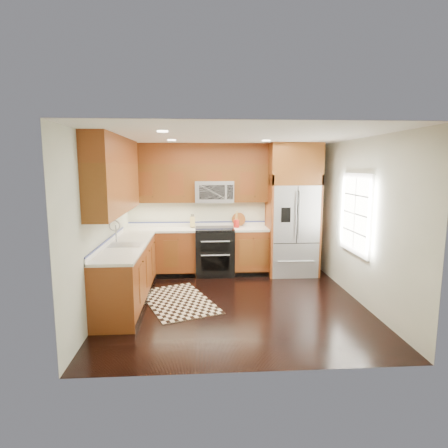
{
  "coord_description": "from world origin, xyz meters",
  "views": [
    {
      "loc": [
        -0.55,
        -5.65,
        2.16
      ],
      "look_at": [
        -0.13,
        0.6,
        1.19
      ],
      "focal_mm": 30.0,
      "sensor_mm": 36.0,
      "label": 1
    }
  ],
  "objects": [
    {
      "name": "wall_back",
      "position": [
        0.0,
        2.0,
        1.3
      ],
      "size": [
        4.0,
        0.02,
        2.6
      ],
      "primitive_type": "cube",
      "color": "beige",
      "rests_on": "ground"
    },
    {
      "name": "sink_faucet",
      "position": [
        -1.73,
        0.23,
        0.99
      ],
      "size": [
        0.54,
        0.44,
        0.37
      ],
      "color": "#B2B2B7",
      "rests_on": "countertop"
    },
    {
      "name": "ground",
      "position": [
        0.0,
        0.0,
        0.0
      ],
      "size": [
        4.0,
        4.0,
        0.0
      ],
      "primitive_type": "plane",
      "color": "black",
      "rests_on": "ground"
    },
    {
      "name": "upper_cabinets",
      "position": [
        -1.15,
        1.09,
        2.02
      ],
      "size": [
        2.85,
        3.0,
        1.15
      ],
      "color": "brown",
      "rests_on": "ground"
    },
    {
      "name": "range",
      "position": [
        -0.25,
        1.67,
        0.47
      ],
      "size": [
        0.76,
        0.67,
        0.95
      ],
      "color": "black",
      "rests_on": "ground"
    },
    {
      "name": "countertop",
      "position": [
        -1.09,
        1.01,
        0.92
      ],
      "size": [
        2.86,
        3.01,
        0.04
      ],
      "color": "white",
      "rests_on": "base_cabinets"
    },
    {
      "name": "base_cabinets",
      "position": [
        -1.23,
        0.9,
        0.45
      ],
      "size": [
        2.85,
        3.0,
        0.9
      ],
      "color": "brown",
      "rests_on": "ground"
    },
    {
      "name": "refrigerator",
      "position": [
        1.3,
        1.63,
        1.3
      ],
      "size": [
        0.98,
        0.75,
        2.6
      ],
      "color": "#B2B2B7",
      "rests_on": "ground"
    },
    {
      "name": "utensil_crock",
      "position": [
        0.19,
        1.74,
        1.05
      ],
      "size": [
        0.14,
        0.14,
        0.33
      ],
      "color": "#A81A14",
      "rests_on": "countertop"
    },
    {
      "name": "wall_right",
      "position": [
        2.0,
        0.0,
        1.3
      ],
      "size": [
        0.02,
        4.0,
        2.6
      ],
      "primitive_type": "cube",
      "color": "beige",
      "rests_on": "ground"
    },
    {
      "name": "cutting_board",
      "position": [
        0.26,
        1.94,
        0.95
      ],
      "size": [
        0.32,
        0.32,
        0.02
      ],
      "primitive_type": "cylinder",
      "rotation": [
        0.0,
        0.0,
        -0.16
      ],
      "color": "brown",
      "rests_on": "countertop"
    },
    {
      "name": "knife_block",
      "position": [
        -0.69,
        1.82,
        1.05
      ],
      "size": [
        0.1,
        0.14,
        0.27
      ],
      "color": "#A28E4E",
      "rests_on": "countertop"
    },
    {
      "name": "window",
      "position": [
        1.98,
        0.2,
        1.4
      ],
      "size": [
        0.04,
        1.1,
        1.3
      ],
      "color": "white",
      "rests_on": "ground"
    },
    {
      "name": "wall_left",
      "position": [
        -2.0,
        0.0,
        1.3
      ],
      "size": [
        0.02,
        4.0,
        2.6
      ],
      "primitive_type": "cube",
      "color": "beige",
      "rests_on": "ground"
    },
    {
      "name": "microwave",
      "position": [
        -0.25,
        1.8,
        1.66
      ],
      "size": [
        0.76,
        0.4,
        0.42
      ],
      "color": "#B2B2B7",
      "rests_on": "ground"
    },
    {
      "name": "rug",
      "position": [
        -0.91,
        0.17,
        0.01
      ],
      "size": [
        1.46,
        1.82,
        0.01
      ],
      "primitive_type": "cube",
      "rotation": [
        0.0,
        0.0,
        0.37
      ],
      "color": "black",
      "rests_on": "ground"
    }
  ]
}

